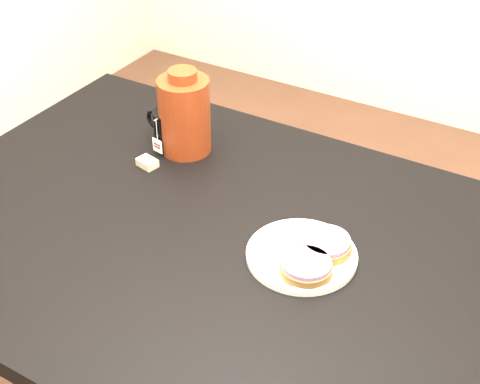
# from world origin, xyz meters

# --- Properties ---
(table) EXTENTS (1.40, 0.90, 0.75)m
(table) POSITION_xyz_m (0.00, 0.00, 0.67)
(table) COLOR black
(table) RESTS_ON ground_plane
(plate) EXTENTS (0.21, 0.21, 0.02)m
(plate) POSITION_xyz_m (0.13, 0.02, 0.76)
(plate) COLOR white
(plate) RESTS_ON table
(bagel_back) EXTENTS (0.14, 0.14, 0.03)m
(bagel_back) POSITION_xyz_m (0.17, 0.05, 0.77)
(bagel_back) COLOR brown
(bagel_back) RESTS_ON plate
(bagel_front) EXTENTS (0.12, 0.12, 0.03)m
(bagel_front) POSITION_xyz_m (0.16, -0.02, 0.77)
(bagel_front) COLOR brown
(bagel_front) RESTS_ON plate
(mug) EXTENTS (0.14, 0.10, 0.10)m
(mug) POSITION_xyz_m (-0.31, 0.22, 0.80)
(mug) COLOR black
(mug) RESTS_ON table
(teabag_pouch) EXTENTS (0.05, 0.04, 0.02)m
(teabag_pouch) POSITION_xyz_m (-0.31, 0.12, 0.76)
(teabag_pouch) COLOR #C6B793
(teabag_pouch) RESTS_ON table
(bagel_package) EXTENTS (0.14, 0.14, 0.20)m
(bagel_package) POSITION_xyz_m (-0.28, 0.23, 0.84)
(bagel_package) COLOR #5B1B0C
(bagel_package) RESTS_ON table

